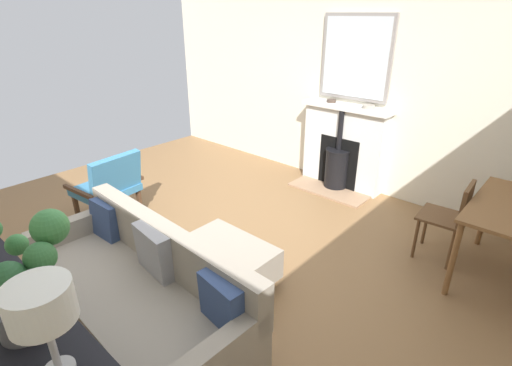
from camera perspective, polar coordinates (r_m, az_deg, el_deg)
ground_plane at (r=4.03m, az=-7.42°, el=-9.68°), size 4.98×6.40×0.01m
wall_left at (r=5.37m, az=12.71°, el=14.60°), size 0.12×6.40×2.78m
fireplace at (r=5.31m, az=12.70°, el=4.62°), size 0.63×1.21×1.13m
mirror_over_mantel at (r=5.15m, az=14.67°, el=17.65°), size 0.04×0.95×1.03m
mantel_bowl_near at (r=5.27m, az=11.19°, el=11.98°), size 0.12×0.12×0.04m
mantel_bowl_far at (r=5.03m, az=16.49°, el=10.91°), size 0.15×0.15×0.04m
sofa at (r=3.07m, az=-17.00°, el=-15.09°), size 0.86×2.08×0.79m
ottoman at (r=3.45m, az=-4.44°, el=-11.35°), size 0.59×0.83×0.37m
armchair_accent at (r=4.57m, az=-21.04°, el=-0.18°), size 0.73×0.66×0.84m
console_table at (r=2.68m, az=-32.66°, el=-16.14°), size 0.40×1.78×0.74m
table_lamp_far_end at (r=1.88m, az=-29.48°, el=-15.78°), size 0.28×0.28×0.48m
potted_plant at (r=2.18m, az=-32.12°, el=-11.20°), size 0.52×0.44×0.63m
dining_chair_near_fireplace at (r=4.03m, az=27.22°, el=-4.22°), size 0.42×0.42×0.82m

